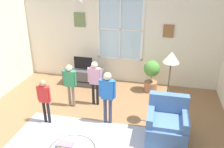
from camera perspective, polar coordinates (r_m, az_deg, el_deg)
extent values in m
cube|color=olive|center=(4.75, -5.70, -16.38)|extent=(6.19, 6.31, 0.02)
cube|color=silver|center=(6.66, 1.72, 9.29)|extent=(5.59, 0.12, 2.73)
cube|color=silver|center=(6.54, 2.06, 10.82)|extent=(1.23, 0.02, 1.69)
cube|color=white|center=(6.76, 1.92, 3.81)|extent=(1.29, 0.04, 0.06)
cube|color=white|center=(6.66, -3.27, 11.04)|extent=(0.06, 0.04, 1.69)
cube|color=white|center=(6.43, 7.49, 10.41)|extent=(0.06, 0.04, 1.69)
cube|color=white|center=(6.52, 2.03, 10.78)|extent=(0.03, 0.04, 1.69)
cube|color=white|center=(6.52, 2.03, 10.78)|extent=(1.23, 0.04, 0.03)
cube|color=#667A4C|center=(6.79, -7.93, 12.99)|extent=(0.32, 0.03, 0.40)
cube|color=olive|center=(6.41, 13.64, 10.18)|extent=(0.28, 0.03, 0.34)
cylinder|color=silver|center=(6.72, -8.10, 16.50)|extent=(0.24, 0.04, 0.24)
cube|color=#4C4C51|center=(6.79, -6.86, -0.74)|extent=(1.17, 0.41, 0.47)
cube|color=black|center=(6.64, -7.43, -2.02)|extent=(1.05, 0.02, 0.02)
cylinder|color=#4C4C4C|center=(6.69, -6.97, 1.28)|extent=(0.08, 0.08, 0.05)
cube|color=black|center=(6.62, -7.05, 2.70)|extent=(0.52, 0.05, 0.35)
cube|color=black|center=(6.59, -7.13, 2.61)|extent=(0.48, 0.01, 0.31)
cube|color=#476B9E|center=(4.76, 13.09, -13.50)|extent=(0.76, 0.72, 0.42)
cube|color=#476B9E|center=(4.77, 13.63, -7.16)|extent=(0.76, 0.16, 0.45)
cube|color=#476B9E|center=(4.58, 9.40, -10.05)|extent=(0.12, 0.65, 0.20)
cube|color=#476B9E|center=(4.60, 17.49, -10.72)|extent=(0.12, 0.65, 0.20)
cube|color=#4D73AA|center=(4.57, 13.37, -11.39)|extent=(0.61, 0.50, 0.08)
cube|color=#A5AAB5|center=(4.01, -11.35, -16.91)|extent=(0.22, 0.16, 0.02)
cube|color=#B0B34A|center=(4.00, -11.38, -16.65)|extent=(0.21, 0.16, 0.03)
cube|color=#986A95|center=(3.98, -11.41, -16.39)|extent=(0.27, 0.15, 0.02)
cube|color=black|center=(4.00, -10.60, -17.02)|extent=(0.06, 0.14, 0.02)
cylinder|color=black|center=(5.31, -16.14, -8.85)|extent=(0.06, 0.06, 0.52)
cylinder|color=black|center=(5.27, -15.20, -9.02)|extent=(0.06, 0.06, 0.52)
cube|color=red|center=(5.07, -16.23, -4.72)|extent=(0.22, 0.12, 0.37)
sphere|color=#A87A5B|center=(4.96, -16.56, -2.15)|extent=(0.14, 0.14, 0.14)
cylinder|color=red|center=(5.11, -17.65, -4.45)|extent=(0.05, 0.05, 0.33)
cylinder|color=red|center=(4.99, -15.03, -4.84)|extent=(0.05, 0.05, 0.33)
cylinder|color=#333851|center=(5.08, -1.68, -8.84)|extent=(0.07, 0.07, 0.60)
cylinder|color=#333851|center=(5.06, -0.42, -9.00)|extent=(0.07, 0.07, 0.60)
cube|color=blue|center=(4.81, -1.10, -3.76)|extent=(0.26, 0.14, 0.43)
sphere|color=#D8AD8C|center=(4.68, -1.13, -0.55)|extent=(0.16, 0.16, 0.16)
cylinder|color=blue|center=(4.82, -2.93, -3.45)|extent=(0.05, 0.05, 0.39)
cylinder|color=blue|center=(4.75, 0.64, -3.83)|extent=(0.05, 0.05, 0.39)
cylinder|color=black|center=(5.76, -4.59, -4.83)|extent=(0.07, 0.07, 0.57)
cylinder|color=black|center=(5.73, -3.56, -4.95)|extent=(0.07, 0.07, 0.57)
cube|color=#DB9EBC|center=(5.53, -4.23, -0.45)|extent=(0.25, 0.13, 0.41)
sphere|color=beige|center=(5.42, -4.31, 2.25)|extent=(0.15, 0.15, 0.15)
cylinder|color=#DB9EBC|center=(5.54, -5.72, -0.20)|extent=(0.05, 0.05, 0.36)
cylinder|color=#DB9EBC|center=(5.46, -2.84, -0.48)|extent=(0.05, 0.05, 0.36)
cylinder|color=#726656|center=(5.77, -10.36, -5.26)|extent=(0.07, 0.07, 0.55)
cylinder|color=#726656|center=(5.73, -9.40, -5.39)|extent=(0.07, 0.07, 0.55)
cube|color=#338C59|center=(5.54, -10.22, -1.09)|extent=(0.24, 0.12, 0.39)
sphere|color=beige|center=(5.43, -10.43, 1.48)|extent=(0.15, 0.15, 0.15)
cylinder|color=#338C59|center=(5.57, -11.64, -0.85)|extent=(0.05, 0.05, 0.35)
cylinder|color=#338C59|center=(5.46, -8.97, -1.13)|extent=(0.05, 0.05, 0.35)
cylinder|color=#9E6B4C|center=(6.51, 9.38, -2.96)|extent=(0.35, 0.35, 0.28)
cylinder|color=#4C7238|center=(6.41, 9.51, -1.17)|extent=(0.02, 0.02, 0.17)
sphere|color=#498C38|center=(6.29, 9.70, 1.32)|extent=(0.43, 0.43, 0.43)
cylinder|color=black|center=(5.34, 12.66, -11.38)|extent=(0.26, 0.26, 0.03)
cylinder|color=brown|center=(4.98, 13.38, -4.81)|extent=(0.03, 0.03, 1.43)
cone|color=beige|center=(4.65, 14.33, 4.00)|extent=(0.32, 0.32, 0.22)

